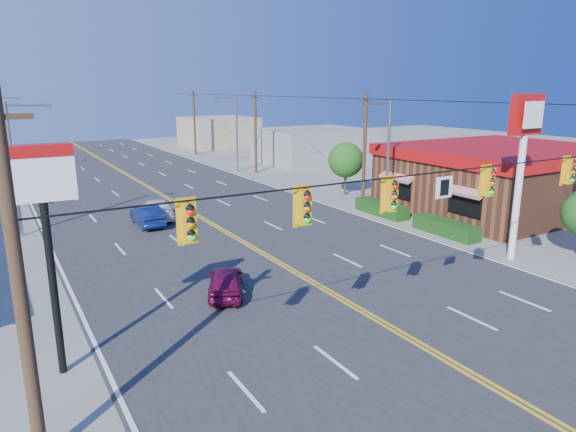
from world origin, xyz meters
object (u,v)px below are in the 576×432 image
pizza_hut_sign (45,214)px  car_white (157,210)px  car_magenta (226,282)px  kfc_pylon (523,144)px  kfc (498,178)px  car_silver (40,194)px  signal_span (415,208)px  car_blue (147,216)px

pizza_hut_sign → car_white: 20.07m
car_magenta → car_white: car_white is taller
car_white → kfc_pylon: bearing=133.9°
kfc → car_silver: (-28.88, 20.61, -1.83)m
signal_span → pizza_hut_sign: (-10.88, 4.00, 0.30)m
pizza_hut_sign → car_white: size_ratio=1.49×
kfc → car_blue: kfc is taller
car_magenta → car_white: bearing=-70.2°
signal_span → pizza_hut_sign: bearing=159.8°
kfc_pylon → car_blue: size_ratio=2.12×
signal_span → car_silver: signal_span is taller
signal_span → kfc_pylon: (11.12, 4.00, 1.16)m
pizza_hut_sign → car_magenta: size_ratio=1.88×
pizza_hut_sign → signal_span: bearing=-20.2°
pizza_hut_sign → car_blue: 18.36m
pizza_hut_sign → car_silver: size_ratio=1.74×
car_white → car_silver: size_ratio=1.17×
car_blue → car_silver: size_ratio=1.01×
kfc_pylon → pizza_hut_sign: (-22.00, 0.00, -0.86)m
signal_span → car_white: bearing=96.8°
signal_span → car_white: 22.26m
kfc_pylon → car_magenta: bearing=168.5°
car_white → car_magenta: bearing=91.1°
kfc → car_silver: bearing=144.5°
signal_span → kfc_pylon: signal_span is taller
car_blue → kfc_pylon: bearing=132.7°
kfc_pylon → car_silver: kfc_pylon is taller
car_magenta → car_blue: size_ratio=0.91×
car_silver → kfc_pylon: bearing=135.5°
kfc_pylon → car_blue: bearing=132.2°
kfc_pylon → car_white: bearing=127.7°
car_silver → signal_span: bearing=115.8°
car_white → kfc: bearing=162.9°
pizza_hut_sign → car_silver: 29.05m
kfc_pylon → pizza_hut_sign: size_ratio=1.24×
kfc → pizza_hut_sign: size_ratio=2.38×
kfc → car_magenta: (-23.92, -4.94, -1.76)m
pizza_hut_sign → car_magenta: (6.98, 3.06, -4.56)m
pizza_hut_sign → car_silver: pizza_hut_sign is taller
car_white → car_silver: 12.58m
car_blue → car_silver: (-5.22, 12.35, -0.11)m
car_magenta → kfc_pylon: bearing=-166.6°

